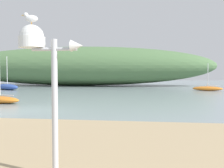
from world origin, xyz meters
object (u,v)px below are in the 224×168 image
(seagull_on_radar, at_px, (31,18))
(sailboat_mid_channel, at_px, (0,99))
(mast_structure, at_px, (39,52))
(sailboat_centre_water, at_px, (7,87))
(sailboat_by_sandbar, at_px, (208,88))

(seagull_on_radar, bearing_deg, sailboat_mid_channel, 124.19)
(mast_structure, height_order, sailboat_centre_water, sailboat_centre_water)
(seagull_on_radar, xyz_separation_m, sailboat_by_sandbar, (10.38, 27.26, -3.09))
(seagull_on_radar, distance_m, sailboat_mid_channel, 15.38)
(sailboat_mid_channel, bearing_deg, sailboat_centre_water, 118.46)
(seagull_on_radar, distance_m, sailboat_by_sandbar, 29.33)
(sailboat_by_sandbar, bearing_deg, sailboat_centre_water, -176.47)
(seagull_on_radar, relative_size, sailboat_centre_water, 0.07)
(sailboat_by_sandbar, xyz_separation_m, sailboat_centre_water, (-25.99, -1.61, 0.11))
(mast_structure, height_order, sailboat_by_sandbar, sailboat_by_sandbar)
(mast_structure, bearing_deg, sailboat_centre_water, 121.59)
(mast_structure, height_order, sailboat_mid_channel, sailboat_mid_channel)
(sailboat_mid_channel, bearing_deg, mast_structure, -55.30)
(seagull_on_radar, relative_size, sailboat_by_sandbar, 0.09)
(sailboat_by_sandbar, distance_m, sailboat_mid_channel, 23.96)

